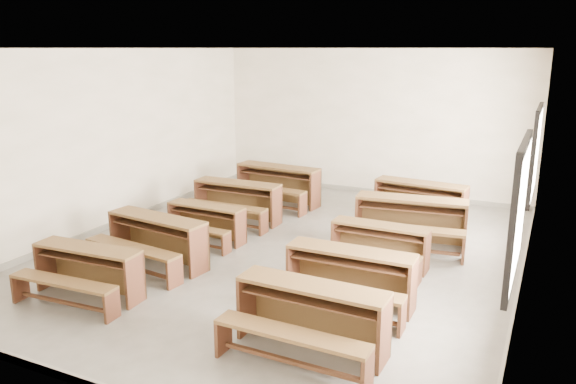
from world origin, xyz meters
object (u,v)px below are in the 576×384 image
at_px(desk_set_7, 379,243).
at_px(desk_set_8, 410,218).
at_px(desk_set_9, 419,199).
at_px(desk_set_3, 236,199).
at_px(desk_set_2, 205,220).
at_px(desk_set_4, 277,182).
at_px(desk_set_5, 310,313).
at_px(desk_set_0, 86,268).
at_px(desk_set_1, 155,237).
at_px(desk_set_6, 349,274).

distance_m(desk_set_7, desk_set_8, 1.15).
bearing_deg(desk_set_9, desk_set_7, -85.46).
bearing_deg(desk_set_3, desk_set_2, -86.18).
bearing_deg(desk_set_2, desk_set_3, 96.07).
height_order(desk_set_3, desk_set_4, desk_set_4).
distance_m(desk_set_4, desk_set_9, 2.99).
relative_size(desk_set_5, desk_set_7, 1.16).
xyz_separation_m(desk_set_2, desk_set_5, (3.04, -2.52, 0.07)).
distance_m(desk_set_0, desk_set_1, 1.30).
bearing_deg(desk_set_6, desk_set_2, 156.12).
xyz_separation_m(desk_set_7, desk_set_9, (0.03, 2.49, 0.07)).
relative_size(desk_set_0, desk_set_5, 0.92).
xyz_separation_m(desk_set_4, desk_set_7, (2.96, -2.47, -0.09)).
height_order(desk_set_3, desk_set_9, desk_set_9).
relative_size(desk_set_1, desk_set_2, 1.25).
bearing_deg(desk_set_8, desk_set_0, -138.03).
relative_size(desk_set_2, desk_set_8, 0.74).
distance_m(desk_set_3, desk_set_6, 4.00).
relative_size(desk_set_0, desk_set_6, 0.95).
xyz_separation_m(desk_set_7, desk_set_8, (0.20, 1.13, 0.09)).
xyz_separation_m(desk_set_4, desk_set_5, (2.99, -5.14, -0.04)).
bearing_deg(desk_set_5, desk_set_3, 131.27).
distance_m(desk_set_1, desk_set_6, 3.10).
xyz_separation_m(desk_set_6, desk_set_9, (-0.01, 3.93, 0.02)).
relative_size(desk_set_6, desk_set_7, 1.13).
bearing_deg(desk_set_5, desk_set_7, 91.85).
bearing_deg(desk_set_3, desk_set_4, 83.65).
bearing_deg(desk_set_9, desk_set_1, -123.23).
relative_size(desk_set_0, desk_set_9, 0.88).
bearing_deg(desk_set_4, desk_set_7, -35.79).
relative_size(desk_set_1, desk_set_8, 0.93).
distance_m(desk_set_1, desk_set_2, 1.25).
bearing_deg(desk_set_3, desk_set_1, -89.79).
bearing_deg(desk_set_4, desk_set_3, -91.58).
height_order(desk_set_5, desk_set_6, desk_set_5).
xyz_separation_m(desk_set_2, desk_set_9, (3.04, 2.64, 0.08)).
relative_size(desk_set_0, desk_set_3, 0.92).
xyz_separation_m(desk_set_6, desk_set_8, (0.16, 2.56, 0.04)).
height_order(desk_set_1, desk_set_8, desk_set_8).
bearing_deg(desk_set_5, desk_set_1, 158.71).
bearing_deg(desk_set_9, desk_set_4, -174.31).
height_order(desk_set_0, desk_set_3, desk_set_3).
bearing_deg(desk_set_6, desk_set_1, 178.27).
relative_size(desk_set_2, desk_set_9, 0.80).
height_order(desk_set_1, desk_set_5, desk_set_1).
relative_size(desk_set_4, desk_set_9, 1.05).
height_order(desk_set_1, desk_set_4, desk_set_4).
height_order(desk_set_0, desk_set_5, desk_set_5).
bearing_deg(desk_set_0, desk_set_2, 83.31).
bearing_deg(desk_set_3, desk_set_6, -39.00).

